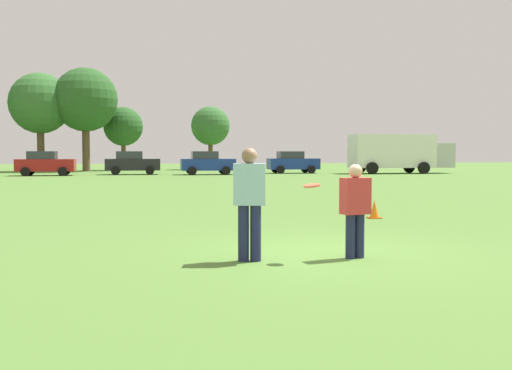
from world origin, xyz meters
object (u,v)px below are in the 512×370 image
(parked_car_near_right, at_px, (207,163))
(parked_car_mid_right, at_px, (132,163))
(parked_car_center, at_px, (45,163))
(box_truck, at_px, (399,152))
(player_defender, at_px, (355,206))
(frisbee, at_px, (312,186))
(traffic_cone, at_px, (374,210))
(player_thrower, at_px, (250,198))
(parked_car_far_right, at_px, (293,162))

(parked_car_near_right, bearing_deg, parked_car_mid_right, 165.91)
(parked_car_center, relative_size, box_truck, 0.50)
(parked_car_near_right, xyz_separation_m, box_truck, (15.86, -0.46, 0.83))
(player_defender, height_order, parked_car_center, parked_car_center)
(frisbee, height_order, parked_car_mid_right, parked_car_mid_right)
(traffic_cone, relative_size, parked_car_center, 0.11)
(parked_car_center, bearing_deg, frisbee, -76.71)
(traffic_cone, xyz_separation_m, parked_car_near_right, (-0.34, 31.92, 0.69))
(player_defender, relative_size, box_truck, 0.18)
(parked_car_center, distance_m, parked_car_near_right, 12.10)
(player_thrower, bearing_deg, frisbee, -10.65)
(parked_car_far_right, bearing_deg, player_defender, -103.94)
(player_defender, bearing_deg, parked_car_near_right, 86.41)
(box_truck, bearing_deg, traffic_cone, -116.25)
(parked_car_near_right, bearing_deg, parked_car_far_right, 13.44)
(player_thrower, bearing_deg, parked_car_far_right, 73.65)
(parked_car_center, bearing_deg, parked_car_far_right, 3.78)
(player_thrower, distance_m, frisbee, 1.01)
(parked_car_center, xyz_separation_m, parked_car_far_right, (19.48, 1.29, 0.00))
(box_truck, bearing_deg, player_defender, -116.21)
(player_defender, xyz_separation_m, parked_car_near_right, (2.35, 37.44, 0.06))
(parked_car_center, height_order, box_truck, box_truck)
(parked_car_near_right, bearing_deg, traffic_cone, -89.39)
(traffic_cone, distance_m, box_truck, 35.11)
(frisbee, bearing_deg, parked_car_mid_right, 93.84)
(parked_car_center, relative_size, parked_car_far_right, 1.00)
(parked_car_center, bearing_deg, player_defender, -75.59)
(player_thrower, bearing_deg, parked_car_center, 101.95)
(player_defender, relative_size, parked_car_center, 0.36)
(player_thrower, height_order, player_defender, player_thrower)
(player_defender, distance_m, parked_car_far_right, 40.39)
(player_thrower, relative_size, box_truck, 0.21)
(player_thrower, distance_m, parked_car_far_right, 40.76)
(parked_car_mid_right, bearing_deg, traffic_cone, -79.68)
(player_thrower, xyz_separation_m, box_truck, (19.95, 36.89, 0.74))
(player_defender, distance_m, parked_car_mid_right, 39.03)
(box_truck, bearing_deg, parked_car_far_right, 165.33)
(player_defender, height_order, box_truck, box_truck)
(player_thrower, distance_m, player_defender, 1.75)
(frisbee, relative_size, parked_car_far_right, 0.06)
(frisbee, relative_size, traffic_cone, 0.57)
(player_thrower, relative_size, traffic_cone, 3.75)
(frisbee, xyz_separation_m, parked_car_far_right, (10.50, 39.30, -0.28))
(parked_car_center, relative_size, parked_car_mid_right, 1.00)
(frisbee, height_order, parked_car_center, parked_car_center)
(player_thrower, bearing_deg, player_defender, -3.01)
(traffic_cone, bearing_deg, parked_car_mid_right, 100.32)
(parked_car_near_right, relative_size, box_truck, 0.50)
(player_thrower, xyz_separation_m, traffic_cone, (4.43, 5.43, -0.79))
(parked_car_far_right, distance_m, box_truck, 8.80)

